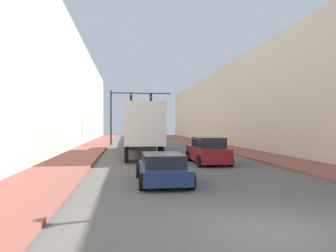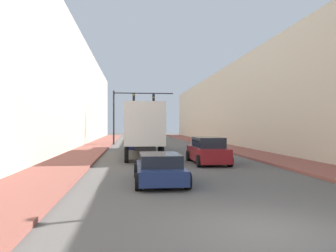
% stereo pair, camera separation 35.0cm
% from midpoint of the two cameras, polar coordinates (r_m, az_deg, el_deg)
% --- Properties ---
extents(ground_plane, '(200.00, 200.00, 0.00)m').
position_cam_midpoint_polar(ground_plane, '(8.07, 18.01, -17.09)').
color(ground_plane, '#565451').
extents(sidewalk_right, '(3.12, 80.00, 0.15)m').
position_cam_midpoint_polar(sidewalk_right, '(38.43, 8.69, -3.34)').
color(sidewalk_right, brown).
rests_on(sidewalk_right, ground).
extents(sidewalk_left, '(3.12, 80.00, 0.15)m').
position_cam_midpoint_polar(sidewalk_left, '(37.27, -12.13, -3.45)').
color(sidewalk_left, brown).
rests_on(sidewalk_left, ground).
extents(building_right, '(6.00, 80.00, 9.53)m').
position_cam_midpoint_polar(building_right, '(39.87, 15.04, 3.53)').
color(building_right, beige).
rests_on(building_right, ground).
extents(building_left, '(6.00, 80.00, 12.48)m').
position_cam_midpoint_polar(building_left, '(38.11, -19.01, 5.91)').
color(building_left, '#BCB29E').
rests_on(building_left, ground).
extents(semi_truck, '(2.58, 14.80, 3.87)m').
position_cam_midpoint_polar(semi_truck, '(27.15, -4.31, -0.30)').
color(semi_truck, silver).
rests_on(semi_truck, ground).
extents(sedan_car, '(2.08, 4.25, 1.22)m').
position_cam_midpoint_polar(sedan_car, '(13.67, -0.73, -7.43)').
color(sedan_car, navy).
rests_on(sedan_car, ground).
extents(suv_car, '(2.05, 4.73, 1.66)m').
position_cam_midpoint_polar(suv_car, '(20.66, 7.38, -4.34)').
color(suv_car, maroon).
rests_on(suv_car, ground).
extents(traffic_signal_gantry, '(7.55, 0.35, 6.73)m').
position_cam_midpoint_polar(traffic_signal_gantry, '(41.27, -6.71, 3.32)').
color(traffic_signal_gantry, black).
rests_on(traffic_signal_gantry, ground).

